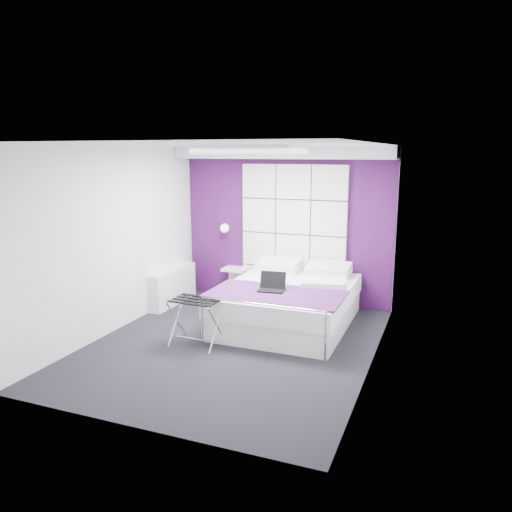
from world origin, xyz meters
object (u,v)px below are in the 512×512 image
Objects in this scene: laptop at (273,286)px; nightstand at (235,269)px; bed at (288,303)px; luggage_rack at (196,322)px; radiator at (173,286)px; wall_lamp at (226,228)px.

nightstand is at bearing 123.75° from laptop.
bed is 1.49m from luggage_rack.
radiator is 3.33× the size of laptop.
laptop is (1.19, -1.42, 0.18)m from nightstand.
bed is 0.57m from laptop.
radiator is 2.13m from bed.
wall_lamp is at bearing 49.90° from radiator.
wall_lamp reaches higher than nightstand.
nightstand is 1.86m from laptop.
bed is 1.62m from nightstand.
laptop reaches higher than bed.
radiator is 0.54× the size of bed.
luggage_rack reaches higher than radiator.
radiator is 1.92× the size of luggage_rack.
nightstand is 2.23m from luggage_rack.
laptop is (2.03, -0.70, 0.39)m from radiator.
radiator is at bearing 131.20° from luggage_rack.
wall_lamp reaches higher than bed.
nightstand is 1.15× the size of laptop.
bed is at bearing -34.70° from wall_lamp.
luggage_rack is at bearing -142.16° from laptop.
bed is (1.48, -1.02, -0.89)m from wall_lamp.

